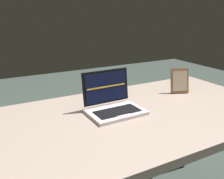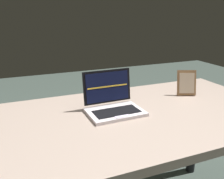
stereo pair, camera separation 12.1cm
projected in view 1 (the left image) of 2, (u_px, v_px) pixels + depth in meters
The scene contains 3 objects.
desk at pixel (123, 133), 1.24m from camera, with size 1.67×0.81×0.75m.
laptop_front at pixel (113, 104), 1.24m from camera, with size 0.28×0.22×0.20m.
photo_frame at pixel (180, 81), 1.52m from camera, with size 0.12×0.09×0.15m.
Camera 1 is at (-0.58, -0.95, 1.24)m, focal length 39.82 mm.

